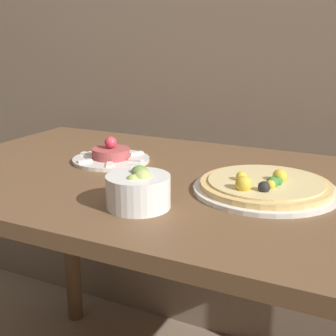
% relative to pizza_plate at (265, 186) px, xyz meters
% --- Properties ---
extents(dining_table, '(1.43, 0.79, 0.78)m').
position_rel_pizza_plate_xyz_m(dining_table, '(-0.19, 0.01, -0.11)').
color(dining_table, brown).
rests_on(dining_table, ground_plane).
extents(pizza_plate, '(0.32, 0.32, 0.06)m').
position_rel_pizza_plate_xyz_m(pizza_plate, '(0.00, 0.00, 0.00)').
color(pizza_plate, silver).
rests_on(pizza_plate, dining_table).
extents(tartare_plate, '(0.21, 0.21, 0.07)m').
position_rel_pizza_plate_xyz_m(tartare_plate, '(-0.45, 0.07, 0.00)').
color(tartare_plate, silver).
rests_on(tartare_plate, dining_table).
extents(small_bowl, '(0.13, 0.13, 0.08)m').
position_rel_pizza_plate_xyz_m(small_bowl, '(-0.21, -0.21, 0.02)').
color(small_bowl, white).
rests_on(small_bowl, dining_table).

